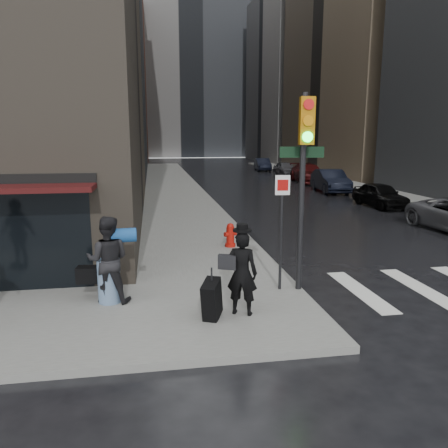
{
  "coord_description": "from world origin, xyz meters",
  "views": [
    {
      "loc": [
        -1.52,
        -8.61,
        3.77
      ],
      "look_at": [
        0.48,
        3.52,
        1.3
      ],
      "focal_mm": 35.0,
      "sensor_mm": 36.0,
      "label": 1
    }
  ],
  "objects_px": {
    "traffic_light": "(302,166)",
    "parked_car_4": "(285,169)",
    "man_overcoat": "(236,277)",
    "man_jeans": "(108,260)",
    "parked_car_1": "(380,195)",
    "parked_car_2": "(331,181)",
    "parked_car_3": "(308,173)",
    "fire_hydrant": "(230,236)",
    "parked_car_5": "(263,165)"
  },
  "relations": [
    {
      "from": "man_jeans",
      "to": "parked_car_2",
      "type": "relative_size",
      "value": 0.41
    },
    {
      "from": "parked_car_1",
      "to": "parked_car_4",
      "type": "height_order",
      "value": "parked_car_4"
    },
    {
      "from": "parked_car_1",
      "to": "parked_car_4",
      "type": "distance_m",
      "value": 19.58
    },
    {
      "from": "parked_car_3",
      "to": "parked_car_5",
      "type": "bearing_deg",
      "value": 96.14
    },
    {
      "from": "fire_hydrant",
      "to": "parked_car_1",
      "type": "xyz_separation_m",
      "value": [
        9.67,
        7.83,
        0.16
      ]
    },
    {
      "from": "traffic_light",
      "to": "parked_car_3",
      "type": "relative_size",
      "value": 0.87
    },
    {
      "from": "traffic_light",
      "to": "parked_car_4",
      "type": "bearing_deg",
      "value": 79.45
    },
    {
      "from": "man_overcoat",
      "to": "parked_car_1",
      "type": "xyz_separation_m",
      "value": [
        10.58,
        13.47,
        -0.3
      ]
    },
    {
      "from": "man_overcoat",
      "to": "parked_car_2",
      "type": "height_order",
      "value": "man_overcoat"
    },
    {
      "from": "fire_hydrant",
      "to": "parked_car_4",
      "type": "relative_size",
      "value": 0.2
    },
    {
      "from": "man_jeans",
      "to": "fire_hydrant",
      "type": "xyz_separation_m",
      "value": [
        3.53,
        4.46,
        -0.62
      ]
    },
    {
      "from": "man_overcoat",
      "to": "traffic_light",
      "type": "distance_m",
      "value": 3.02
    },
    {
      "from": "man_overcoat",
      "to": "parked_car_5",
      "type": "xyz_separation_m",
      "value": [
        10.69,
        39.56,
        -0.27
      ]
    },
    {
      "from": "parked_car_3",
      "to": "parked_car_4",
      "type": "distance_m",
      "value": 6.52
    },
    {
      "from": "parked_car_1",
      "to": "parked_car_3",
      "type": "xyz_separation_m",
      "value": [
        0.68,
        13.04,
        0.1
      ]
    },
    {
      "from": "parked_car_2",
      "to": "parked_car_3",
      "type": "xyz_separation_m",
      "value": [
        0.78,
        6.52,
        -0.01
      ]
    },
    {
      "from": "parked_car_2",
      "to": "parked_car_3",
      "type": "relative_size",
      "value": 0.89
    },
    {
      "from": "traffic_light",
      "to": "parked_car_5",
      "type": "relative_size",
      "value": 1.09
    },
    {
      "from": "man_overcoat",
      "to": "parked_car_2",
      "type": "relative_size",
      "value": 0.41
    },
    {
      "from": "parked_car_2",
      "to": "parked_car_3",
      "type": "bearing_deg",
      "value": 89.11
    },
    {
      "from": "parked_car_2",
      "to": "parked_car_5",
      "type": "xyz_separation_m",
      "value": [
        0.21,
        19.56,
        -0.09
      ]
    },
    {
      "from": "parked_car_1",
      "to": "parked_car_5",
      "type": "xyz_separation_m",
      "value": [
        0.11,
        26.09,
        0.03
      ]
    },
    {
      "from": "man_jeans",
      "to": "parked_car_4",
      "type": "bearing_deg",
      "value": -107.7
    },
    {
      "from": "fire_hydrant",
      "to": "parked_car_1",
      "type": "distance_m",
      "value": 12.45
    },
    {
      "from": "man_jeans",
      "to": "traffic_light",
      "type": "xyz_separation_m",
      "value": [
        4.38,
        0.03,
        1.98
      ]
    },
    {
      "from": "fire_hydrant",
      "to": "parked_car_5",
      "type": "relative_size",
      "value": 0.19
    },
    {
      "from": "parked_car_1",
      "to": "parked_car_3",
      "type": "relative_size",
      "value": 0.74
    },
    {
      "from": "traffic_light",
      "to": "fire_hydrant",
      "type": "relative_size",
      "value": 5.76
    },
    {
      "from": "traffic_light",
      "to": "parked_car_2",
      "type": "bearing_deg",
      "value": 71.26
    },
    {
      "from": "man_jeans",
      "to": "parked_car_3",
      "type": "bearing_deg",
      "value": -112.79
    },
    {
      "from": "parked_car_2",
      "to": "parked_car_4",
      "type": "height_order",
      "value": "parked_car_2"
    },
    {
      "from": "traffic_light",
      "to": "parked_car_4",
      "type": "xyz_separation_m",
      "value": [
        9.57,
        31.83,
        -2.42
      ]
    },
    {
      "from": "man_overcoat",
      "to": "parked_car_2",
      "type": "xyz_separation_m",
      "value": [
        10.48,
        19.99,
        -0.18
      ]
    },
    {
      "from": "man_overcoat",
      "to": "parked_car_4",
      "type": "xyz_separation_m",
      "value": [
        11.32,
        33.03,
        -0.27
      ]
    },
    {
      "from": "man_overcoat",
      "to": "fire_hydrant",
      "type": "distance_m",
      "value": 5.73
    },
    {
      "from": "man_jeans",
      "to": "parked_car_5",
      "type": "bearing_deg",
      "value": -103.19
    },
    {
      "from": "man_overcoat",
      "to": "traffic_light",
      "type": "xyz_separation_m",
      "value": [
        1.75,
        1.21,
        2.14
      ]
    },
    {
      "from": "parked_car_1",
      "to": "traffic_light",
      "type": "bearing_deg",
      "value": -128.31
    },
    {
      "from": "traffic_light",
      "to": "parked_car_1",
      "type": "xyz_separation_m",
      "value": [
        8.83,
        12.26,
        -2.44
      ]
    },
    {
      "from": "man_jeans",
      "to": "parked_car_3",
      "type": "height_order",
      "value": "man_jeans"
    },
    {
      "from": "fire_hydrant",
      "to": "parked_car_4",
      "type": "bearing_deg",
      "value": 69.19
    },
    {
      "from": "traffic_light",
      "to": "parked_car_5",
      "type": "bearing_deg",
      "value": 83.07
    },
    {
      "from": "man_overcoat",
      "to": "parked_car_5",
      "type": "relative_size",
      "value": 0.46
    },
    {
      "from": "traffic_light",
      "to": "fire_hydrant",
      "type": "bearing_deg",
      "value": 107.02
    },
    {
      "from": "man_overcoat",
      "to": "man_jeans",
      "type": "bearing_deg",
      "value": -0.64
    },
    {
      "from": "parked_car_4",
      "to": "parked_car_5",
      "type": "relative_size",
      "value": 0.96
    },
    {
      "from": "man_jeans",
      "to": "traffic_light",
      "type": "relative_size",
      "value": 0.42
    },
    {
      "from": "man_jeans",
      "to": "parked_car_1",
      "type": "height_order",
      "value": "man_jeans"
    },
    {
      "from": "traffic_light",
      "to": "parked_car_5",
      "type": "distance_m",
      "value": 39.45
    },
    {
      "from": "fire_hydrant",
      "to": "parked_car_3",
      "type": "height_order",
      "value": "parked_car_3"
    }
  ]
}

